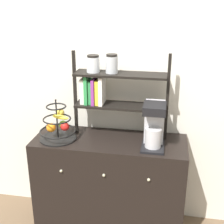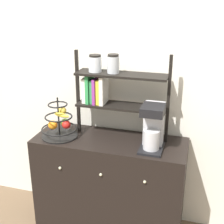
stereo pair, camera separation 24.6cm
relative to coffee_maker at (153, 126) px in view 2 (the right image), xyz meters
The scene contains 5 objects.
wall_back 0.54m from the coffee_maker, 138.16° to the left, with size 7.00×0.05×2.60m, color silver.
sideboard 0.71m from the coffee_maker, behind, with size 1.26×0.48×0.86m.
coffee_maker is the anchor object (origin of this frame).
fruit_stand 0.78m from the coffee_maker, behind, with size 0.30×0.30×0.34m.
shelf_hutch 0.49m from the coffee_maker, 160.02° to the left, with size 0.78×0.20×0.70m.
Camera 2 is at (0.68, -1.98, 1.98)m, focal length 50.00 mm.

